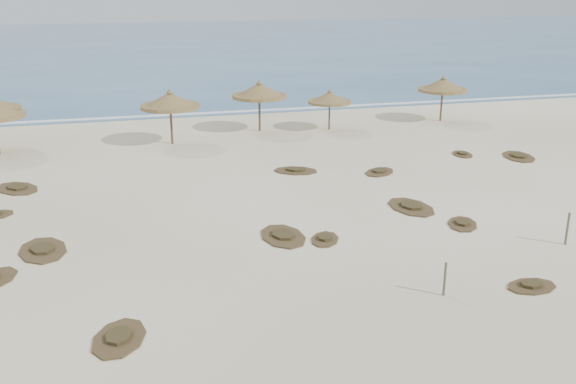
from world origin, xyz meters
name	(u,v)px	position (x,y,z in m)	size (l,w,h in m)	color
ground	(359,267)	(0.00, 0.00, 0.00)	(160.00, 160.00, 0.00)	#F7EECB
ocean	(169,45)	(0.00, 75.00, 0.00)	(200.00, 100.00, 0.01)	#2D5A87
foam_line	(227,112)	(0.00, 26.00, 0.00)	(70.00, 0.60, 0.01)	white
palapa_2	(170,101)	(-4.43, 17.95, 2.41)	(3.49, 3.49, 3.11)	brown
palapa_3	(259,91)	(1.04, 19.92, 2.40)	(3.60, 3.60, 3.10)	brown
palapa_4	(330,98)	(5.24, 19.13, 1.95)	(3.29, 3.29, 2.51)	brown
palapa_5	(443,86)	(13.08, 19.70, 2.30)	(4.16, 4.16, 2.97)	brown
fence_post_near	(445,279)	(1.69, -2.49, 0.53)	(0.08, 0.08, 1.06)	brown
fence_post_far	(567,229)	(7.64, -0.11, 0.59)	(0.09, 0.09, 1.19)	brown
scrub_1	(43,250)	(-10.04, 3.91, 0.05)	(1.98, 2.66, 0.16)	brown
scrub_2	(325,239)	(-0.41, 2.39, 0.05)	(1.54, 1.78, 0.16)	brown
scrub_3	(411,207)	(4.02, 4.73, 0.05)	(1.94, 2.66, 0.16)	brown
scrub_4	(462,224)	(5.09, 2.49, 0.05)	(1.72, 1.98, 0.16)	brown
scrub_5	(519,156)	(12.79, 10.46, 0.05)	(2.05, 2.65, 0.16)	brown
scrub_6	(17,188)	(-11.80, 11.37, 0.05)	(2.61, 2.82, 0.16)	brown
scrub_7	(379,172)	(4.69, 9.69, 0.05)	(2.16, 2.07, 0.16)	brown
scrub_9	(283,236)	(-1.78, 3.05, 0.05)	(1.74, 2.50, 0.16)	brown
scrub_10	(462,154)	(10.19, 11.63, 0.05)	(1.20, 1.65, 0.16)	brown
scrub_11	(119,338)	(-7.58, -2.57, 0.05)	(1.86, 2.34, 0.16)	brown
scrub_12	(531,286)	(4.51, -2.69, 0.05)	(1.67, 1.15, 0.16)	brown
scrub_13	(296,170)	(0.85, 10.92, 0.05)	(2.50, 2.10, 0.16)	brown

